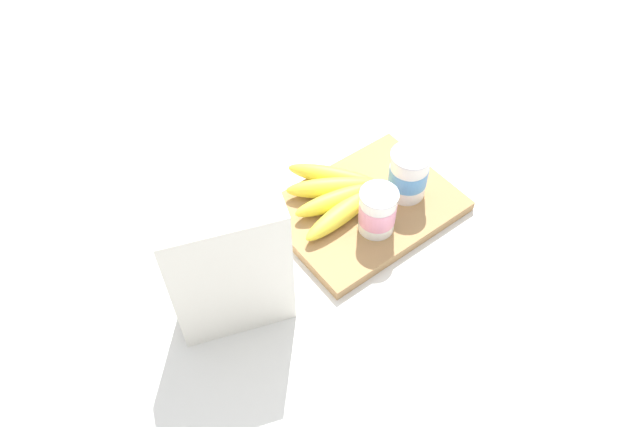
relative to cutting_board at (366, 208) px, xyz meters
The scene contains 6 objects.
ground_plane 0.01m from the cutting_board, ahead, with size 2.40×2.40×0.00m, color silver.
cutting_board is the anchor object (origin of this frame).
cereal_box 0.33m from the cutting_board, ahead, with size 0.18×0.07×0.25m, color white.
yogurt_cup_front 0.10m from the cutting_board, 164.22° to the left, with size 0.07×0.07×0.10m.
yogurt_cup_back 0.08m from the cutting_board, 67.46° to the left, with size 0.07×0.07×0.09m.
banana_bunch 0.06m from the cutting_board, 47.53° to the right, with size 0.20×0.19×0.04m.
Camera 1 is at (0.50, 0.52, 0.84)m, focal length 33.10 mm.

